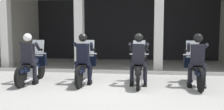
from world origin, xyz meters
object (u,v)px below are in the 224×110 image
at_px(motorcycle_far_left, 33,67).
at_px(motorcycle_far_right, 195,69).
at_px(police_officer_far_left, 28,54).
at_px(police_officer_far_right, 197,56).
at_px(motorcycle_center_right, 139,68).
at_px(motorcycle_center_left, 85,67).
at_px(police_officer_center_right, 139,55).
at_px(police_officer_center_left, 83,54).

relative_size(motorcycle_far_left, motorcycle_far_right, 1.00).
bearing_deg(motorcycle_far_left, police_officer_far_left, -97.30).
bearing_deg(motorcycle_far_right, police_officer_far_right, -99.43).
bearing_deg(motorcycle_far_right, motorcycle_center_right, 171.07).
xyz_separation_m(motorcycle_far_left, motorcycle_center_right, (3.40, 0.15, 0.00)).
bearing_deg(police_officer_far_left, police_officer_far_right, -5.22).
distance_m(motorcycle_center_left, motorcycle_far_right, 3.40).
bearing_deg(motorcycle_center_left, motorcycle_center_right, -15.70).
bearing_deg(police_officer_far_right, police_officer_far_left, 172.65).
relative_size(motorcycle_center_left, police_officer_far_right, 1.29).
height_order(motorcycle_far_left, motorcycle_far_right, same).
bearing_deg(motorcycle_far_left, police_officer_center_right, -9.21).
distance_m(motorcycle_far_left, police_officer_far_left, 0.52).
relative_size(police_officer_center_left, motorcycle_far_right, 0.78).
distance_m(police_officer_center_left, police_officer_far_right, 3.40).
bearing_deg(police_officer_center_right, motorcycle_far_right, 4.12).
bearing_deg(motorcycle_far_left, motorcycle_center_left, -1.85).
height_order(police_officer_center_left, motorcycle_center_right, police_officer_center_left).
relative_size(police_officer_center_left, police_officer_far_right, 1.00).
distance_m(motorcycle_center_right, police_officer_far_right, 1.77).
distance_m(police_officer_far_left, motorcycle_center_left, 1.81).
distance_m(motorcycle_center_left, police_officer_far_right, 3.44).
bearing_deg(police_officer_far_right, motorcycle_far_right, 80.57).
distance_m(police_officer_center_left, motorcycle_far_right, 3.44).
height_order(motorcycle_center_right, police_officer_center_right, police_officer_center_right).
xyz_separation_m(police_officer_far_left, motorcycle_center_left, (1.70, 0.44, -0.44)).
xyz_separation_m(motorcycle_far_left, police_officer_center_right, (3.40, -0.13, 0.44)).
bearing_deg(police_officer_far_right, police_officer_center_right, 171.07).
height_order(motorcycle_far_left, police_officer_center_left, police_officer_center_left).
bearing_deg(motorcycle_center_right, motorcycle_center_left, 174.45).
relative_size(motorcycle_center_left, police_officer_center_left, 1.29).
bearing_deg(motorcycle_far_right, police_officer_center_left, 175.73).
bearing_deg(motorcycle_center_right, motorcycle_far_right, -5.34).
distance_m(motorcycle_far_right, police_officer_far_right, 0.52).
distance_m(motorcycle_far_left, police_officer_center_left, 1.76).
relative_size(motorcycle_far_left, police_officer_center_left, 1.29).
height_order(police_officer_center_left, motorcycle_far_right, police_officer_center_left).
xyz_separation_m(police_officer_center_left, police_officer_center_right, (1.70, 0.00, 0.00)).
bearing_deg(police_officer_center_left, motorcycle_far_left, 159.93).
relative_size(motorcycle_center_right, police_officer_center_right, 1.29).
bearing_deg(motorcycle_center_left, motorcycle_far_left, 169.47).
bearing_deg(motorcycle_center_right, police_officer_far_right, -14.83).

